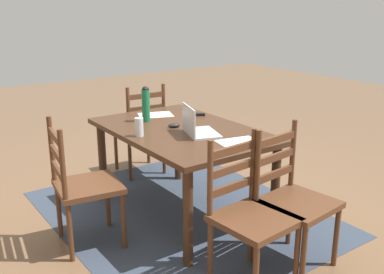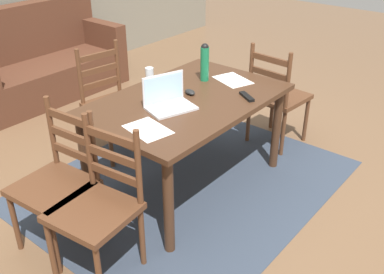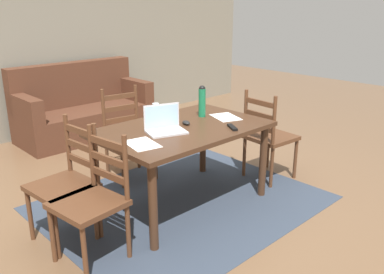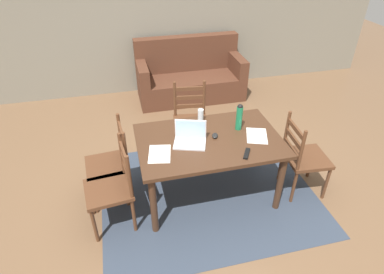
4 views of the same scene
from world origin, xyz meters
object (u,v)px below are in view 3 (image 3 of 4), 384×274
(chair_right_near, at_px, (268,137))
(chair_left_far, at_px, (66,184))
(laptop, at_px, (164,125))
(computer_mouse, at_px, (186,123))
(tv_remote, at_px, (232,127))
(chair_far_head, at_px, (128,135))
(water_bottle, at_px, (202,101))
(drinking_glass, at_px, (156,111))
(chair_left_near, at_px, (93,200))
(dining_table, at_px, (182,137))
(couch, at_px, (83,110))

(chair_right_near, xyz_separation_m, chair_left_far, (-2.07, 0.39, 0.00))
(laptop, xyz_separation_m, computer_mouse, (0.27, 0.02, -0.04))
(chair_left_far, xyz_separation_m, tv_remote, (1.32, -0.54, 0.30))
(chair_far_head, distance_m, water_bottle, 0.93)
(computer_mouse, bearing_deg, chair_right_near, 6.05)
(laptop, relative_size, tv_remote, 2.20)
(chair_left_far, distance_m, water_bottle, 1.47)
(water_bottle, relative_size, drinking_glass, 2.11)
(chair_left_near, distance_m, chair_left_far, 0.39)
(chair_left_far, bearing_deg, drinking_glass, 9.90)
(computer_mouse, bearing_deg, laptop, -156.22)
(dining_table, xyz_separation_m, water_bottle, (0.36, 0.12, 0.25))
(chair_left_far, bearing_deg, dining_table, -10.80)
(chair_left_near, distance_m, couch, 3.03)
(couch, bearing_deg, chair_far_head, -102.90)
(chair_left_far, relative_size, computer_mouse, 9.50)
(chair_left_near, xyz_separation_m, chair_far_head, (1.04, 1.05, 0.00))
(drinking_glass, bearing_deg, laptop, -119.38)
(dining_table, height_order, laptop, laptop)
(drinking_glass, xyz_separation_m, computer_mouse, (0.06, -0.35, -0.05))
(laptop, bearing_deg, chair_left_far, 166.80)
(drinking_glass, bearing_deg, water_bottle, -36.54)
(chair_left_far, bearing_deg, tv_remote, -22.16)
(laptop, bearing_deg, dining_table, -0.71)
(laptop, height_order, tv_remote, laptop)
(chair_left_near, height_order, computer_mouse, chair_left_near)
(water_bottle, bearing_deg, chair_left_far, 176.72)
(chair_right_near, relative_size, drinking_glass, 6.63)
(couch, bearing_deg, chair_right_near, -76.24)
(couch, distance_m, laptop, 2.59)
(chair_left_near, xyz_separation_m, drinking_glass, (1.04, 0.57, 0.36))
(drinking_glass, bearing_deg, chair_far_head, 90.24)
(water_bottle, bearing_deg, chair_far_head, 115.73)
(chair_left_far, height_order, computer_mouse, chair_left_far)
(dining_table, xyz_separation_m, computer_mouse, (0.07, 0.03, 0.11))
(chair_right_near, relative_size, chair_left_near, 1.00)
(couch, bearing_deg, laptop, -103.23)
(couch, xyz_separation_m, computer_mouse, (-0.31, -2.46, 0.41))
(chair_left_near, relative_size, couch, 0.53)
(laptop, relative_size, computer_mouse, 3.73)
(chair_left_near, relative_size, laptop, 2.54)
(chair_far_head, distance_m, computer_mouse, 0.89)
(water_bottle, relative_size, computer_mouse, 3.02)
(chair_left_far, relative_size, drinking_glass, 6.63)
(chair_left_near, relative_size, chair_left_far, 1.00)
(chair_left_near, height_order, chair_left_far, same)
(chair_left_near, height_order, drinking_glass, chair_left_near)
(computer_mouse, bearing_deg, chair_far_head, 113.09)
(dining_table, relative_size, water_bottle, 4.95)
(chair_left_near, bearing_deg, chair_left_far, 89.98)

